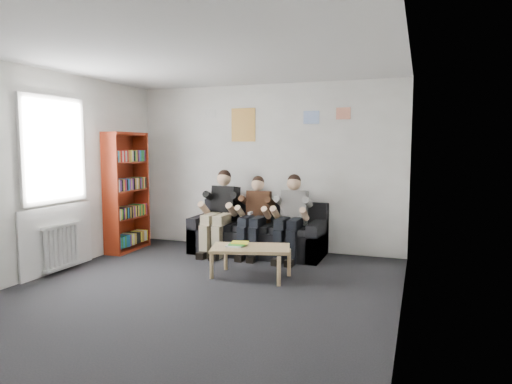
# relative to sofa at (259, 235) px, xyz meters

# --- Properties ---
(room_shell) EXTENTS (5.00, 5.00, 5.00)m
(room_shell) POSITION_rel_sofa_xyz_m (-0.01, -2.10, 1.06)
(room_shell) COLOR black
(room_shell) RESTS_ON ground
(sofa) EXTENTS (2.09, 0.85, 0.81)m
(sofa) POSITION_rel_sofa_xyz_m (0.00, 0.00, 0.00)
(sofa) COLOR black
(sofa) RESTS_ON ground
(bookshelf) EXTENTS (0.29, 0.86, 1.92)m
(bookshelf) POSITION_rel_sofa_xyz_m (-2.09, -0.52, 0.67)
(bookshelf) COLOR maroon
(bookshelf) RESTS_ON ground
(coffee_table) EXTENTS (1.01, 0.55, 0.40)m
(coffee_table) POSITION_rel_sofa_xyz_m (0.35, -1.30, 0.06)
(coffee_table) COLOR tan
(coffee_table) RESTS_ON ground
(game_cases) EXTENTS (0.26, 0.23, 0.05)m
(game_cases) POSITION_rel_sofa_xyz_m (0.17, -1.31, 0.14)
(game_cases) COLOR silver
(game_cases) RESTS_ON coffee_table
(person_left) EXTENTS (0.41, 0.89, 1.32)m
(person_left) POSITION_rel_sofa_xyz_m (-0.58, -0.20, 0.36)
(person_left) COLOR black
(person_left) RESTS_ON sofa
(person_middle) EXTENTS (0.37, 0.80, 1.24)m
(person_middle) POSITION_rel_sofa_xyz_m (0.00, -0.19, 0.33)
(person_middle) COLOR #4A2918
(person_middle) RESTS_ON sofa
(person_right) EXTENTS (0.39, 0.84, 1.28)m
(person_right) POSITION_rel_sofa_xyz_m (0.58, -0.19, 0.34)
(person_right) COLOR white
(person_right) RESTS_ON sofa
(radiator) EXTENTS (0.10, 0.64, 0.60)m
(radiator) POSITION_rel_sofa_xyz_m (-2.16, -1.90, 0.06)
(radiator) COLOR white
(radiator) RESTS_ON ground
(window) EXTENTS (0.05, 1.30, 2.36)m
(window) POSITION_rel_sofa_xyz_m (-2.23, -1.90, 0.74)
(window) COLOR white
(window) RESTS_ON room_shell
(poster_large) EXTENTS (0.42, 0.01, 0.55)m
(poster_large) POSITION_rel_sofa_xyz_m (-0.41, 0.38, 1.76)
(poster_large) COLOR #EDD253
(poster_large) RESTS_ON room_shell
(poster_blue) EXTENTS (0.25, 0.01, 0.20)m
(poster_blue) POSITION_rel_sofa_xyz_m (0.74, 0.38, 1.86)
(poster_blue) COLOR #4784F2
(poster_blue) RESTS_ON room_shell
(poster_pink) EXTENTS (0.22, 0.01, 0.18)m
(poster_pink) POSITION_rel_sofa_xyz_m (1.24, 0.38, 1.91)
(poster_pink) COLOR #B33879
(poster_pink) RESTS_ON room_shell
(poster_sign) EXTENTS (0.20, 0.01, 0.14)m
(poster_sign) POSITION_rel_sofa_xyz_m (-1.01, 0.38, 1.96)
(poster_sign) COLOR white
(poster_sign) RESTS_ON room_shell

